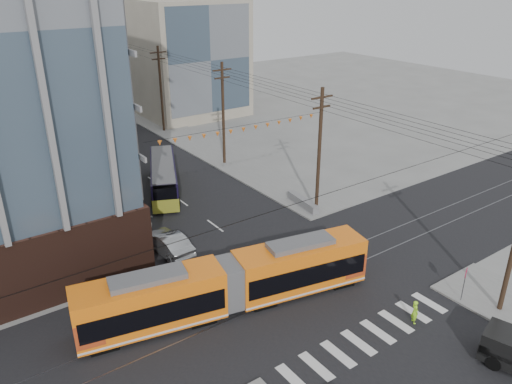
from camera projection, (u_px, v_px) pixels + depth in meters
ground at (332, 311)px, 30.98m from camera, size 160.00×160.00×0.00m
bg_bldg_ne_near at (186, 58)px, 72.01m from camera, size 14.00×14.00×16.00m
bg_bldg_ne_far at (142, 48)px, 88.37m from camera, size 16.00×16.00×14.00m
utility_pole_far at (117, 73)px, 74.98m from camera, size 0.30×0.30×11.00m
streetcar at (229, 284)px, 30.56m from camera, size 18.54×6.29×3.55m
city_bus at (164, 177)px, 47.28m from camera, size 6.51×10.69×3.03m
parked_car_silver at (169, 243)px, 37.09m from camera, size 2.03×5.11×1.66m
parked_car_white at (132, 217)px, 41.53m from camera, size 2.25×4.54×1.27m
parked_car_grey at (108, 201)px, 44.11m from camera, size 3.11×5.50×1.45m
pedestrian at (415, 312)px, 29.66m from camera, size 0.57×0.66×1.54m
stop_sign at (463, 286)px, 31.34m from camera, size 0.96×0.96×2.37m
jersey_barrier at (303, 203)px, 44.58m from camera, size 1.44×4.24×0.83m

